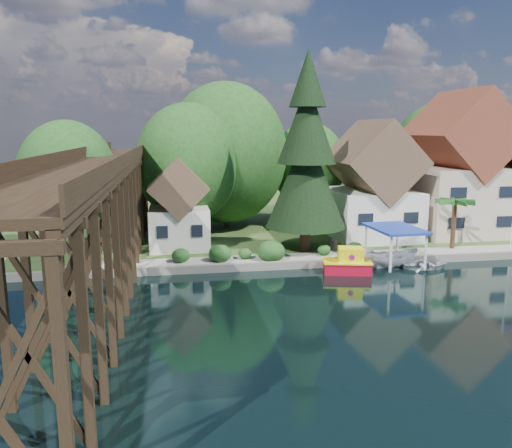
% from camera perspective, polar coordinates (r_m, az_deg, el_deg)
% --- Properties ---
extents(ground, '(140.00, 140.00, 0.00)m').
position_cam_1_polar(ground, '(32.24, 11.95, -8.65)').
color(ground, black).
rests_on(ground, ground).
extents(bank, '(140.00, 52.00, 0.50)m').
position_cam_1_polar(bank, '(64.13, 0.93, 1.45)').
color(bank, '#2A481D').
rests_on(bank, ground).
extents(seawall, '(60.00, 0.40, 0.62)m').
position_cam_1_polar(seawall, '(40.70, 13.15, -4.17)').
color(seawall, slate).
rests_on(seawall, ground).
extents(promenade, '(50.00, 2.60, 0.06)m').
position_cam_1_polar(promenade, '(42.58, 14.99, -3.29)').
color(promenade, gray).
rests_on(promenade, bank).
extents(trestle_bridge, '(4.12, 44.18, 9.30)m').
position_cam_1_polar(trestle_bridge, '(34.15, -17.09, 1.46)').
color(trestle_bridge, black).
rests_on(trestle_bridge, ground).
extents(house_left, '(7.64, 8.64, 11.02)m').
position_cam_1_polar(house_left, '(48.23, 13.08, 3.98)').
color(house_left, silver).
rests_on(house_left, bank).
extents(house_center, '(8.65, 9.18, 13.89)m').
position_cam_1_polar(house_center, '(52.63, 22.07, 5.41)').
color(house_center, '#C3AF98').
rests_on(house_center, bank).
extents(shed, '(5.09, 5.40, 7.85)m').
position_cam_1_polar(shed, '(43.29, -8.81, 1.63)').
color(shed, silver).
rests_on(shed, bank).
extents(bg_trees, '(49.90, 13.30, 10.57)m').
position_cam_1_polar(bg_trees, '(51.14, 4.64, 7.00)').
color(bg_trees, '#382314').
rests_on(bg_trees, bank).
extents(shrubs, '(15.76, 2.47, 1.70)m').
position_cam_1_polar(shrubs, '(39.25, 0.80, -3.04)').
color(shrubs, '#183D16').
rests_on(shrubs, bank).
extents(conifer, '(6.67, 6.67, 16.42)m').
position_cam_1_polar(conifer, '(41.57, 5.79, 7.68)').
color(conifer, '#382314').
rests_on(conifer, bank).
extents(palm_tree, '(3.68, 3.68, 4.54)m').
position_cam_1_polar(palm_tree, '(45.41, 21.80, 2.22)').
color(palm_tree, '#382314').
rests_on(palm_tree, bank).
extents(tugboat, '(3.90, 2.70, 2.58)m').
position_cam_1_polar(tugboat, '(38.03, 10.45, -4.38)').
color(tugboat, '#AB0B21').
rests_on(tugboat, ground).
extents(boat_white_a, '(3.71, 2.80, 0.73)m').
position_cam_1_polar(boat_white_a, '(40.87, 18.77, -4.32)').
color(boat_white_a, silver).
rests_on(boat_white_a, ground).
extents(boat_canopy, '(4.07, 5.10, 3.19)m').
position_cam_1_polar(boat_canopy, '(40.16, 15.51, -2.92)').
color(boat_canopy, silver).
rests_on(boat_canopy, ground).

